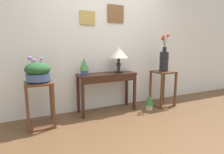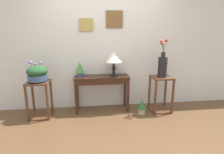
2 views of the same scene
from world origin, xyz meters
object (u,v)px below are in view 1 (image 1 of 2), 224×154
potted_plant_on_console (84,66)px  planter_bowl_wide_left (38,72)px  flower_vase_tall_right (164,59)px  pedestal_stand_left (40,104)px  table_lamp (119,53)px  pedestal_stand_right (163,88)px  potted_plant_floor (149,102)px  console_table (107,80)px

potted_plant_on_console → planter_bowl_wide_left: size_ratio=0.75×
flower_vase_tall_right → pedestal_stand_left: bearing=179.7°
table_lamp → pedestal_stand_left: bearing=-173.6°
pedestal_stand_right → potted_plant_floor: (-0.41, -0.11, -0.20)m
planter_bowl_wide_left → console_table: bearing=6.6°
flower_vase_tall_right → planter_bowl_wide_left: bearing=179.7°
potted_plant_on_console → flower_vase_tall_right: size_ratio=0.40×
potted_plant_on_console → planter_bowl_wide_left: planter_bowl_wide_left is taller
pedestal_stand_left → flower_vase_tall_right: flower_vase_tall_right is taller
table_lamp → planter_bowl_wide_left: bearing=-173.6°
potted_plant_floor → pedestal_stand_left: bearing=176.4°
pedestal_stand_left → potted_plant_floor: pedestal_stand_left is taller
pedestal_stand_left → potted_plant_floor: bearing=-3.6°
table_lamp → pedestal_stand_left: (-1.42, -0.16, -0.74)m
planter_bowl_wide_left → pedestal_stand_right: size_ratio=0.55×
planter_bowl_wide_left → pedestal_stand_right: (2.36, -0.01, -0.49)m
table_lamp → pedestal_stand_right: (0.94, -0.17, -0.73)m
pedestal_stand_right → flower_vase_tall_right: 0.61m
pedestal_stand_left → pedestal_stand_right: 2.36m
console_table → potted_plant_floor: console_table is taller
potted_plant_on_console → pedestal_stand_left: size_ratio=0.43×
console_table → pedestal_stand_right: 1.22m
console_table → pedestal_stand_right: size_ratio=1.51×
pedestal_stand_right → console_table: bearing=172.9°
potted_plant_floor → table_lamp: bearing=151.6°
console_table → flower_vase_tall_right: size_ratio=1.46×
console_table → flower_vase_tall_right: (1.18, -0.15, 0.36)m
pedestal_stand_left → table_lamp: bearing=6.4°
console_table → potted_plant_on_console: 0.51m
pedestal_stand_left → planter_bowl_wide_left: bearing=159.7°
pedestal_stand_left → console_table: bearing=6.7°
potted_plant_on_console → pedestal_stand_right: (1.60, -0.18, -0.53)m
pedestal_stand_right → potted_plant_on_console: bearing=173.6°
potted_plant_on_console → flower_vase_tall_right: flower_vase_tall_right is taller
planter_bowl_wide_left → flower_vase_tall_right: 2.36m
pedestal_stand_left → flower_vase_tall_right: bearing=-0.3°
pedestal_stand_left → potted_plant_on_console: bearing=12.6°
console_table → pedestal_stand_left: (-1.18, -0.14, -0.26)m
potted_plant_on_console → flower_vase_tall_right: (1.60, -0.18, 0.08)m
potted_plant_on_console → potted_plant_floor: potted_plant_on_console is taller
potted_plant_on_console → flower_vase_tall_right: bearing=-6.4°
console_table → potted_plant_on_console: potted_plant_on_console is taller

